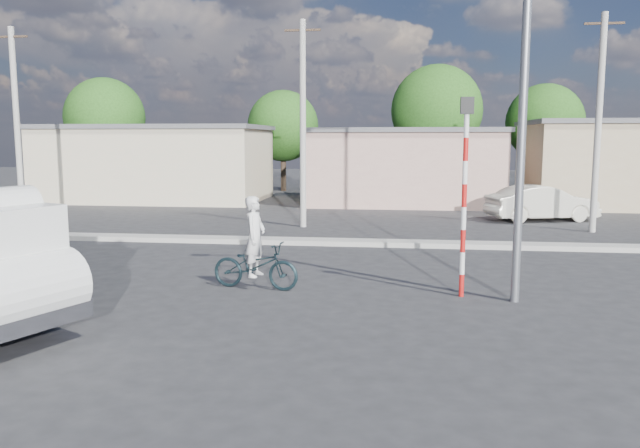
# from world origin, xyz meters

# --- Properties ---
(ground_plane) EXTENTS (120.00, 120.00, 0.00)m
(ground_plane) POSITION_xyz_m (0.00, 0.00, 0.00)
(ground_plane) COLOR #262528
(ground_plane) RESTS_ON ground
(median) EXTENTS (40.00, 0.80, 0.16)m
(median) POSITION_xyz_m (0.00, 8.00, 0.08)
(median) COLOR #99968E
(median) RESTS_ON ground
(bicycle) EXTENTS (2.19, 1.07, 1.10)m
(bicycle) POSITION_xyz_m (-1.50, 1.63, 0.55)
(bicycle) COLOR black
(bicycle) RESTS_ON ground
(cyclist) EXTENTS (0.56, 0.75, 1.87)m
(cyclist) POSITION_xyz_m (-1.50, 1.63, 0.94)
(cyclist) COLOR silver
(cyclist) RESTS_ON ground
(car_cream) EXTENTS (4.88, 2.88, 1.52)m
(car_cream) POSITION_xyz_m (7.82, 15.15, 0.76)
(car_cream) COLOR beige
(car_cream) RESTS_ON ground
(traffic_pole) EXTENTS (0.28, 0.18, 4.36)m
(traffic_pole) POSITION_xyz_m (3.20, 1.50, 2.59)
(traffic_pole) COLOR red
(traffic_pole) RESTS_ON ground
(streetlight) EXTENTS (2.34, 0.22, 9.00)m
(streetlight) POSITION_xyz_m (4.14, 1.20, 4.96)
(streetlight) COLOR slate
(streetlight) RESTS_ON ground
(building_row) EXTENTS (37.80, 7.30, 4.44)m
(building_row) POSITION_xyz_m (1.10, 22.00, 2.13)
(building_row) COLOR beige
(building_row) RESTS_ON ground
(tree_row) EXTENTS (51.24, 7.43, 8.42)m
(tree_row) POSITION_xyz_m (7.45, 28.53, 4.96)
(tree_row) COLOR #38281E
(tree_row) RESTS_ON ground
(utility_poles) EXTENTS (35.40, 0.24, 8.00)m
(utility_poles) POSITION_xyz_m (3.25, 12.00, 4.07)
(utility_poles) COLOR #99968E
(utility_poles) RESTS_ON ground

